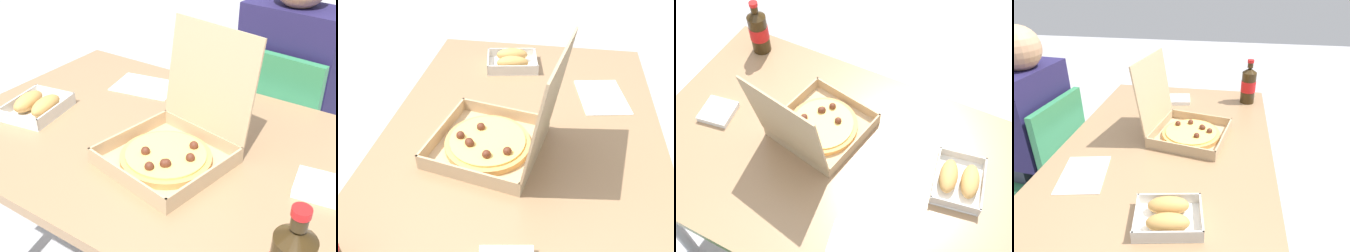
# 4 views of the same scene
# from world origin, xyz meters

# --- Properties ---
(ground_plane) EXTENTS (10.00, 10.00, 0.00)m
(ground_plane) POSITION_xyz_m (0.00, 0.00, 0.00)
(ground_plane) COLOR #B2B2B7
(dining_table) EXTENTS (1.24, 0.82, 0.73)m
(dining_table) POSITION_xyz_m (0.00, 0.00, 0.64)
(dining_table) COLOR #997551
(dining_table) RESTS_ON ground_plane
(pizza_box_open) EXTENTS (0.34, 0.38, 0.32)m
(pizza_box_open) POSITION_xyz_m (0.07, -0.06, 0.77)
(pizza_box_open) COLOR tan
(pizza_box_open) RESTS_ON dining_table
(bread_side_box) EXTENTS (0.18, 0.21, 0.06)m
(bread_side_box) POSITION_xyz_m (-0.41, -0.09, 0.75)
(bread_side_box) COLOR white
(bread_side_box) RESTS_ON dining_table
(cola_bottle) EXTENTS (0.07, 0.07, 0.22)m
(cola_bottle) POSITION_xyz_m (0.47, -0.32, 0.82)
(cola_bottle) COLOR #33230F
(cola_bottle) RESTS_ON dining_table
(paper_menu) EXTENTS (0.23, 0.19, 0.00)m
(paper_menu) POSITION_xyz_m (-0.25, 0.24, 0.73)
(paper_menu) COLOR white
(paper_menu) RESTS_ON dining_table
(napkin_pile) EXTENTS (0.13, 0.13, 0.02)m
(napkin_pile) POSITION_xyz_m (0.43, 0.02, 0.74)
(napkin_pile) COLOR white
(napkin_pile) RESTS_ON dining_table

